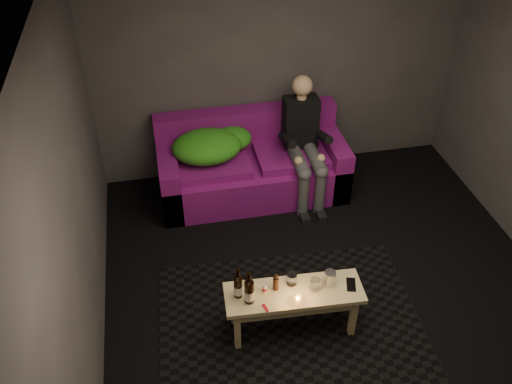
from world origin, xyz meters
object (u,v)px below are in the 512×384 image
(sofa, at_px, (251,166))
(beer_bottle_b, at_px, (249,291))
(beer_bottle_a, at_px, (238,286))
(person, at_px, (304,139))
(steel_cup, at_px, (330,278))
(coffee_table, at_px, (294,298))

(sofa, height_order, beer_bottle_b, sofa)
(sofa, relative_size, beer_bottle_a, 6.84)
(person, relative_size, steel_cup, 10.34)
(person, bearing_deg, sofa, 163.07)
(beer_bottle_a, bearing_deg, person, 60.08)
(person, height_order, beer_bottle_b, person)
(person, height_order, steel_cup, person)
(coffee_table, height_order, beer_bottle_a, beer_bottle_a)
(coffee_table, xyz_separation_m, beer_bottle_a, (-0.44, 0.05, 0.19))
(steel_cup, bearing_deg, person, 81.35)
(coffee_table, distance_m, beer_bottle_b, 0.42)
(sofa, distance_m, beer_bottle_a, 1.99)
(sofa, bearing_deg, beer_bottle_b, -101.53)
(person, bearing_deg, beer_bottle_a, -119.92)
(beer_bottle_b, bearing_deg, person, 62.88)
(sofa, xyz_separation_m, coffee_table, (-0.04, -1.97, 0.06))
(sofa, relative_size, coffee_table, 1.76)
(beer_bottle_a, distance_m, beer_bottle_b, 0.10)
(coffee_table, bearing_deg, steel_cup, 4.54)
(person, height_order, beer_bottle_a, person)
(person, relative_size, beer_bottle_b, 4.26)
(coffee_table, relative_size, beer_bottle_a, 3.88)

